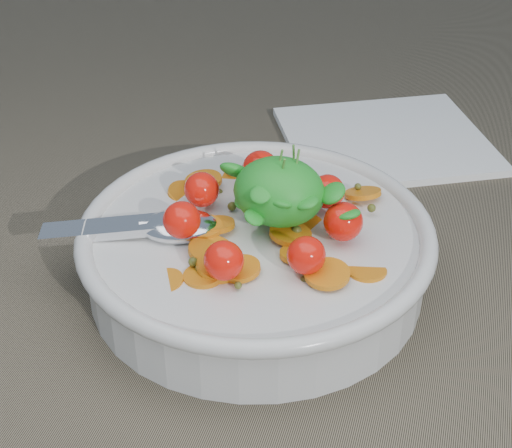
# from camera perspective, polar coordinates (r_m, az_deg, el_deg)

# --- Properties ---
(ground) EXTENTS (6.00, 6.00, 0.00)m
(ground) POSITION_cam_1_polar(r_m,az_deg,el_deg) (0.53, 0.53, -5.68)
(ground) COLOR #726751
(ground) RESTS_ON ground
(bowl) EXTENTS (0.26, 0.24, 0.10)m
(bowl) POSITION_cam_1_polar(r_m,az_deg,el_deg) (0.53, 0.01, -1.86)
(bowl) COLOR silver
(bowl) RESTS_ON ground
(napkin) EXTENTS (0.23, 0.22, 0.01)m
(napkin) POSITION_cam_1_polar(r_m,az_deg,el_deg) (0.73, 9.41, 6.03)
(napkin) COLOR white
(napkin) RESTS_ON ground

